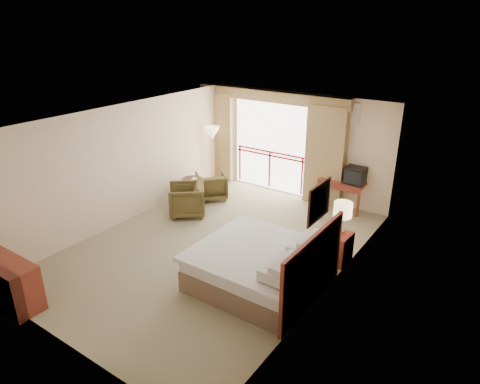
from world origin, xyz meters
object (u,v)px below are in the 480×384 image
Objects in this scene: side_table at (193,186)px; dresser at (8,283)px; tv at (355,176)px; bed at (262,266)px; table_lamp at (343,210)px; desk at (343,186)px; armchair_far at (212,198)px; armchair_near at (187,214)px; wastebasket at (314,208)px; nightstand at (338,248)px; floor_lamp at (212,135)px.

dresser reaches higher than side_table.
side_table is (-3.66, -1.68, -0.53)m from tv.
bed is 1.88m from table_lamp.
desk is 1.47× the size of armchair_far.
table_lamp is 2.62m from desk.
armchair_near is at bearing -138.13° from desk.
wastebasket is at bearing 63.17° from dresser.
tv is at bearing 86.56° from armchair_near.
dresser is (0.05, -5.41, 0.40)m from armchair_far.
armchair_far is at bearing 48.09° from side_table.
wastebasket is (-1.33, 1.72, -0.15)m from nightstand.
table_lamp is 0.81× the size of armchair_far.
armchair_near is at bearing 48.31° from armchair_far.
tv reaches higher than nightstand.
dresser reaches higher than desk.
floor_lamp is at bearing 102.06° from side_table.
side_table is 1.59m from floor_lamp.
desk is 2.43× the size of tv.
table_lamp is 4.91m from floor_lamp.
table_lamp reaches higher than dresser.
table_lamp is (0.80, 1.55, 0.70)m from bed.
bed is 2.80× the size of armchair_far.
nightstand is 1.03× the size of side_table.
floor_lamp reaches higher than table_lamp.
dresser is at bearing -113.01° from wastebasket.
floor_lamp is at bearing -178.97° from tv.
armchair_far is at bearing 165.49° from table_lamp.
wastebasket is at bearing 128.60° from table_lamp.
nightstand reaches higher than wastebasket.
floor_lamp is at bearing 92.01° from dresser.
armchair_near is (0.13, -1.12, 0.00)m from armchair_far.
armchair_far is at bearing 168.15° from nightstand.
desk is 3.76m from floor_lamp.
side_table is at bearing 147.64° from bed.
armchair_far is 1.31× the size of side_table.
tv is at bearing -9.27° from desk.
bed reaches higher than side_table.
tv is 0.38× the size of dresser.
tv reaches higher than dresser.
floor_lamp is (-4.54, 1.84, 0.36)m from table_lamp.
desk is 1.92× the size of side_table.
wastebasket is at bearing 18.92° from side_table.
tv is at bearing 104.94° from table_lamp.
side_table reaches higher than armchair_near.
wastebasket is (-0.54, 3.22, -0.23)m from bed.
tv is at bearing 24.68° from side_table.
armchair_far is at bearing -154.45° from desk.
armchair_far is (-3.96, 1.07, -0.30)m from nightstand.
armchair_near is (-3.83, -0.10, -1.07)m from table_lamp.
tv is 3.98m from floor_lamp.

